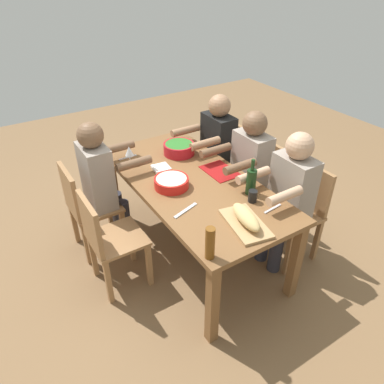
% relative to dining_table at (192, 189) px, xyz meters
% --- Properties ---
extents(ground_plane, '(8.00, 8.00, 0.00)m').
position_rel_dining_table_xyz_m(ground_plane, '(0.00, 0.00, -0.65)').
color(ground_plane, brown).
extents(dining_table, '(1.82, 0.88, 0.74)m').
position_rel_dining_table_xyz_m(dining_table, '(0.00, 0.00, 0.00)').
color(dining_table, brown).
rests_on(dining_table, ground_plane).
extents(chair_far_center, '(0.40, 0.40, 0.85)m').
position_rel_dining_table_xyz_m(chair_far_center, '(0.00, 0.76, -0.17)').
color(chair_far_center, '#9E7044').
rests_on(chair_far_center, ground_plane).
extents(chair_near_left, '(0.40, 0.40, 0.85)m').
position_rel_dining_table_xyz_m(chair_near_left, '(-0.50, -0.76, -0.17)').
color(chair_near_left, '#9E7044').
rests_on(chair_near_left, ground_plane).
extents(diner_near_left, '(0.41, 0.53, 1.20)m').
position_rel_dining_table_xyz_m(diner_near_left, '(-0.50, -0.58, 0.04)').
color(diner_near_left, '#2D2D38').
rests_on(diner_near_left, ground_plane).
extents(chair_near_center, '(0.40, 0.40, 0.85)m').
position_rel_dining_table_xyz_m(chair_near_center, '(0.00, -0.76, -0.17)').
color(chair_near_center, '#9E7044').
rests_on(chair_near_center, ground_plane).
extents(diner_near_center, '(0.41, 0.53, 1.20)m').
position_rel_dining_table_xyz_m(diner_near_center, '(0.00, -0.58, 0.04)').
color(diner_near_center, '#2D2D38').
rests_on(diner_near_center, ground_plane).
extents(chair_far_right, '(0.40, 0.40, 0.85)m').
position_rel_dining_table_xyz_m(chair_far_right, '(0.50, 0.76, -0.17)').
color(chair_far_right, '#9E7044').
rests_on(chair_far_right, ground_plane).
extents(diner_far_right, '(0.41, 0.53, 1.20)m').
position_rel_dining_table_xyz_m(diner_far_right, '(0.50, 0.58, 0.04)').
color(diner_far_right, '#2D2D38').
rests_on(diner_far_right, ground_plane).
extents(chair_near_right, '(0.40, 0.40, 0.85)m').
position_rel_dining_table_xyz_m(chair_near_right, '(0.50, -0.76, -0.17)').
color(chair_near_right, '#9E7044').
rests_on(chair_near_right, ground_plane).
extents(diner_near_right, '(0.41, 0.53, 1.20)m').
position_rel_dining_table_xyz_m(diner_near_right, '(0.50, -0.58, 0.04)').
color(diner_near_right, '#2D2D38').
rests_on(diner_near_right, ground_plane).
extents(serving_bowl_greens, '(0.28, 0.28, 0.10)m').
position_rel_dining_table_xyz_m(serving_bowl_greens, '(0.46, -0.15, 0.14)').
color(serving_bowl_greens, '#B21923').
rests_on(serving_bowl_greens, dining_table).
extents(serving_bowl_pasta, '(0.27, 0.27, 0.08)m').
position_rel_dining_table_xyz_m(serving_bowl_pasta, '(0.01, 0.19, 0.13)').
color(serving_bowl_pasta, red).
rests_on(serving_bowl_pasta, dining_table).
extents(cutting_board, '(0.43, 0.29, 0.02)m').
position_rel_dining_table_xyz_m(cutting_board, '(-0.68, -0.00, 0.10)').
color(cutting_board, tan).
rests_on(cutting_board, dining_table).
extents(bread_loaf, '(0.33, 0.17, 0.09)m').
position_rel_dining_table_xyz_m(bread_loaf, '(-0.68, -0.00, 0.15)').
color(bread_loaf, tan).
rests_on(bread_loaf, cutting_board).
extents(wine_bottle, '(0.08, 0.08, 0.29)m').
position_rel_dining_table_xyz_m(wine_bottle, '(-0.39, -0.28, 0.19)').
color(wine_bottle, '#193819').
rests_on(wine_bottle, dining_table).
extents(beer_bottle, '(0.06, 0.06, 0.22)m').
position_rel_dining_table_xyz_m(beer_bottle, '(-0.81, 0.38, 0.20)').
color(beer_bottle, brown).
rests_on(beer_bottle, dining_table).
extents(wine_glass, '(0.08, 0.08, 0.17)m').
position_rel_dining_table_xyz_m(wine_glass, '(0.53, 0.30, 0.20)').
color(wine_glass, silver).
rests_on(wine_glass, dining_table).
extents(cup_near_left, '(0.07, 0.07, 0.09)m').
position_rel_dining_table_xyz_m(cup_near_left, '(-0.49, -0.22, 0.13)').
color(cup_near_left, black).
rests_on(cup_near_left, dining_table).
extents(fork_near_left, '(0.03, 0.17, 0.01)m').
position_rel_dining_table_xyz_m(fork_near_left, '(-0.64, -0.28, 0.09)').
color(fork_near_left, silver).
rests_on(fork_near_left, dining_table).
extents(placemat_near_center, '(0.32, 0.23, 0.01)m').
position_rel_dining_table_xyz_m(placemat_near_center, '(0.00, -0.28, 0.09)').
color(placemat_near_center, maroon).
rests_on(placemat_near_center, dining_table).
extents(fork_far_right, '(0.02, 0.17, 0.01)m').
position_rel_dining_table_xyz_m(fork_far_right, '(0.64, 0.28, 0.09)').
color(fork_far_right, silver).
rests_on(fork_far_right, dining_table).
extents(carving_knife, '(0.09, 0.23, 0.01)m').
position_rel_dining_table_xyz_m(carving_knife, '(-0.33, 0.26, 0.09)').
color(carving_knife, silver).
rests_on(carving_knife, dining_table).
extents(napkin_stack, '(0.15, 0.15, 0.02)m').
position_rel_dining_table_xyz_m(napkin_stack, '(0.30, 0.12, 0.10)').
color(napkin_stack, white).
rests_on(napkin_stack, dining_table).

